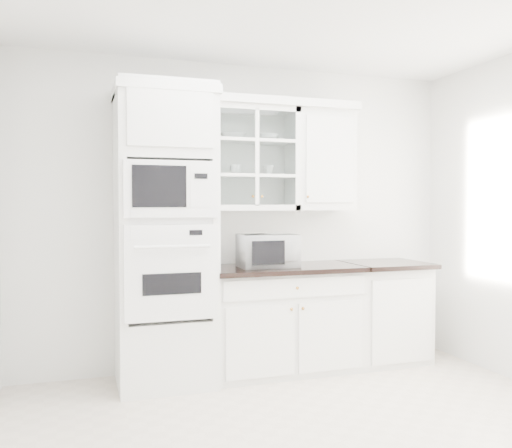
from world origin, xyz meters
name	(u,v)px	position (x,y,z in m)	size (l,w,h in m)	color
ground	(326,443)	(0.00, 0.00, 0.01)	(4.00, 3.50, 0.01)	beige
room_shell	(299,155)	(0.00, 0.43, 1.78)	(4.00, 3.50, 2.70)	white
oven_column	(165,236)	(-0.75, 1.42, 1.20)	(0.76, 0.68, 2.40)	white
base_cabinet_run	(283,318)	(0.28, 1.45, 0.46)	(1.32, 0.67, 0.92)	white
extra_base_cabinet	(383,311)	(1.28, 1.45, 0.46)	(0.72, 0.67, 0.92)	white
upper_cabinet_glass	(251,159)	(0.03, 1.58, 1.85)	(0.80, 0.33, 0.90)	white
upper_cabinet_solid	(321,161)	(0.71, 1.58, 1.85)	(0.55, 0.33, 0.90)	white
crown_molding	(240,102)	(-0.07, 1.56, 2.33)	(2.14, 0.38, 0.07)	white
countertop_microwave	(267,250)	(0.12, 1.40, 1.06)	(0.48, 0.40, 0.28)	white
bowl_a	(233,137)	(-0.13, 1.60, 2.04)	(0.23, 0.23, 0.06)	white
bowl_b	(268,138)	(0.18, 1.58, 2.04)	(0.19, 0.19, 0.06)	white
cup_a	(236,170)	(-0.11, 1.57, 1.75)	(0.11, 0.11, 0.08)	white
cup_b	(268,170)	(0.19, 1.58, 1.75)	(0.09, 0.09, 0.09)	white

